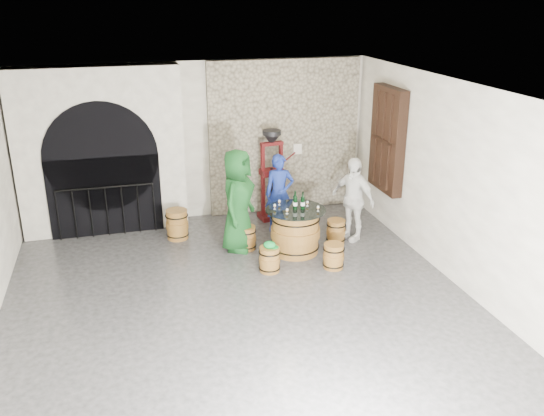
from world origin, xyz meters
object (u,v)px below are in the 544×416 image
object	(u,v)px
person_white	(353,199)
side_barrel	(177,224)
barrel_stool_near_right	(334,256)
corking_press	(272,168)
barrel_stool_near_left	(270,259)
wine_bottle_right	(295,201)
person_green	(238,200)
barrel_stool_left	(246,238)
wine_bottle_center	(303,202)
person_blue	(279,193)
barrel_stool_far	(281,223)
wine_bottle_left	(295,202)
barrel_stool_right	(336,231)
barrel_table	(295,231)

from	to	relation	value
person_white	side_barrel	bearing A→B (deg)	-135.28
barrel_stool_near_right	person_white	size ratio (longest dim) A/B	0.28
corking_press	barrel_stool_near_right	bearing A→B (deg)	-87.79
barrel_stool_near_left	wine_bottle_right	distance (m)	1.21
person_green	corking_press	size ratio (longest dim) A/B	1.01
barrel_stool_left	person_green	world-z (taller)	person_green
wine_bottle_center	side_barrel	xyz separation A→B (m)	(-2.11, 1.20, -0.67)
person_blue	corking_press	world-z (taller)	corking_press
barrel_stool_near_right	side_barrel	distance (m)	3.12
side_barrel	corking_press	size ratio (longest dim) A/B	0.31
barrel_stool_left	wine_bottle_right	size ratio (longest dim) A/B	1.36
barrel_stool_near_right	barrel_stool_near_left	distance (m)	1.10
person_white	side_barrel	distance (m)	3.36
barrel_stool_near_left	wine_bottle_center	xyz separation A→B (m)	(0.77, 0.60, 0.74)
barrel_stool_near_left	corking_press	size ratio (longest dim) A/B	0.24
wine_bottle_right	corking_press	xyz separation A→B (m)	(0.03, 1.66, 0.13)
barrel_stool_far	person_white	distance (m)	1.47
wine_bottle_left	barrel_stool_near_right	bearing A→B (deg)	-60.78
wine_bottle_left	side_barrel	size ratio (longest dim) A/B	0.56
barrel_stool_right	corking_press	size ratio (longest dim) A/B	0.24
person_green	wine_bottle_left	bearing A→B (deg)	-80.13
barrel_table	person_blue	xyz separation A→B (m)	(0.00, 1.05, 0.36)
side_barrel	wine_bottle_left	bearing A→B (deg)	-30.62
barrel_stool_right	wine_bottle_right	size ratio (longest dim) A/B	1.36
barrel_table	barrel_stool_near_right	size ratio (longest dim) A/B	2.44
side_barrel	barrel_stool_right	bearing A→B (deg)	-18.54
barrel_stool_near_right	corking_press	world-z (taller)	corking_press
side_barrel	wine_bottle_right	bearing A→B (deg)	-29.14
person_blue	wine_bottle_right	bearing A→B (deg)	-79.63
barrel_stool_far	person_green	bearing A→B (deg)	-153.36
wine_bottle_right	corking_press	world-z (taller)	corking_press
barrel_stool_left	barrel_stool_far	xyz separation A→B (m)	(0.83, 0.54, 0.00)
person_green	wine_bottle_left	xyz separation A→B (m)	(0.95, -0.41, 0.02)
wine_bottle_left	side_barrel	bearing A→B (deg)	149.38
barrel_stool_near_left	barrel_stool_near_right	bearing A→B (deg)	-8.52
barrel_table	person_green	world-z (taller)	person_green
barrel_table	barrel_stool_right	bearing A→B (deg)	14.10
wine_bottle_left	side_barrel	world-z (taller)	wine_bottle_left
barrel_stool_far	side_barrel	distance (m)	2.01
side_barrel	corking_press	xyz separation A→B (m)	(2.02, 0.55, 0.80)
barrel_stool_near_right	side_barrel	world-z (taller)	side_barrel
barrel_table	barrel_stool_near_left	world-z (taller)	barrel_table
wine_bottle_left	corking_press	bearing A→B (deg)	88.58
wine_bottle_right	barrel_stool_far	bearing A→B (deg)	90.24
barrel_stool_near_left	person_blue	size ratio (longest dim) A/B	0.29
barrel_stool_near_right	wine_bottle_right	world-z (taller)	wine_bottle_right
person_blue	barrel_stool_left	bearing A→B (deg)	-129.99
person_white	wine_bottle_left	distance (m)	1.27
wine_bottle_right	wine_bottle_center	bearing A→B (deg)	-37.21
barrel_stool_near_left	person_green	size ratio (longest dim) A/B	0.23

